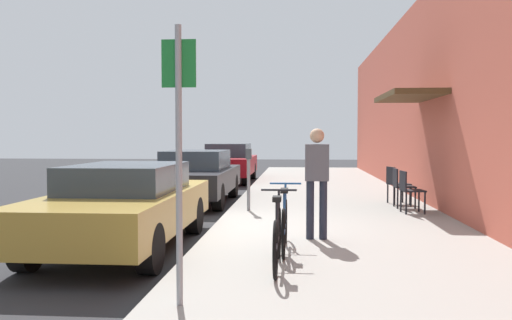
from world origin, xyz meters
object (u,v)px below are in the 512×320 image
object	(u,v)px
parked_car_2	(229,162)
bicycle_0	(277,238)
cafe_chair_1	(401,185)
cafe_chair_2	(396,182)
pedestrian_standing	(317,174)
parking_meter	(249,175)
parked_car_0	(124,204)
bicycle_1	(285,225)
parked_car_1	(196,176)
cafe_chair_0	(409,189)
street_sign	(179,143)

from	to	relation	value
parked_car_2	bicycle_0	xyz separation A→B (m)	(2.36, -13.25, -0.26)
cafe_chair_1	parked_car_2	bearing A→B (deg)	122.42
cafe_chair_2	pedestrian_standing	distance (m)	4.87
parked_car_2	parking_meter	bearing A→B (deg)	-79.55
parked_car_0	bicycle_1	size ratio (longest dim) A/B	2.57
parked_car_2	bicycle_1	bearing A→B (deg)	-78.89
parked_car_1	cafe_chair_1	size ratio (longest dim) A/B	5.06
parked_car_1	pedestrian_standing	xyz separation A→B (m)	(2.89, -5.11, 0.42)
parked_car_1	cafe_chair_0	xyz separation A→B (m)	(4.88, -2.19, -0.08)
parked_car_0	parking_meter	size ratio (longest dim) A/B	3.33
parked_car_0	cafe_chair_0	distance (m)	5.90
parked_car_0	parking_meter	distance (m)	3.78
parked_car_0	bicycle_0	size ratio (longest dim) A/B	2.57
cafe_chair_0	cafe_chair_2	world-z (taller)	same
parked_car_0	cafe_chair_0	world-z (taller)	parked_car_0
parked_car_0	bicycle_0	bearing A→B (deg)	-30.90
cafe_chair_0	cafe_chair_2	size ratio (longest dim) A/B	1.00
bicycle_0	cafe_chair_1	world-z (taller)	bicycle_0
pedestrian_standing	bicycle_1	bearing A→B (deg)	-118.64
bicycle_0	cafe_chair_2	world-z (taller)	bicycle_0
cafe_chair_1	pedestrian_standing	xyz separation A→B (m)	(-1.99, -3.76, 0.50)
bicycle_0	bicycle_1	distance (m)	0.95
parked_car_0	parked_car_2	distance (m)	11.84
parked_car_1	cafe_chair_0	bearing A→B (deg)	-24.18
bicycle_0	cafe_chair_1	bearing A→B (deg)	65.63
parked_car_0	bicycle_1	world-z (taller)	parked_car_0
cafe_chair_1	parking_meter	bearing A→B (deg)	-167.72
parked_car_2	cafe_chair_2	bearing A→B (deg)	-55.24
bicycle_0	cafe_chair_0	distance (m)	5.36
bicycle_1	pedestrian_standing	bearing A→B (deg)	61.36
parked_car_2	parking_meter	distance (m)	8.55
street_sign	pedestrian_standing	distance (m)	3.60
parked_car_1	cafe_chair_2	bearing A→B (deg)	-8.15
bicycle_1	cafe_chair_2	xyz separation A→B (m)	(2.46, 5.27, 0.14)
parked_car_1	street_sign	size ratio (longest dim) A/B	1.69
street_sign	cafe_chair_0	distance (m)	7.13
parked_car_0	bicycle_1	bearing A→B (deg)	-10.80
street_sign	bicycle_1	size ratio (longest dim) A/B	1.52
parked_car_2	pedestrian_standing	size ratio (longest dim) A/B	2.59
cafe_chair_0	street_sign	bearing A→B (deg)	-118.59
street_sign	cafe_chair_0	world-z (taller)	street_sign
parking_meter	cafe_chair_2	world-z (taller)	parking_meter
parked_car_1	cafe_chair_0	size ratio (longest dim) A/B	5.06
parked_car_0	parked_car_2	world-z (taller)	parked_car_2
parking_meter	cafe_chair_2	bearing A→B (deg)	22.40
street_sign	cafe_chair_2	world-z (taller)	street_sign
parked_car_2	parking_meter	size ratio (longest dim) A/B	3.33
cafe_chair_0	cafe_chair_1	bearing A→B (deg)	90.02
parked_car_1	street_sign	xyz separation A→B (m)	(1.50, -8.39, 0.94)
parked_car_2	bicycle_1	distance (m)	12.54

